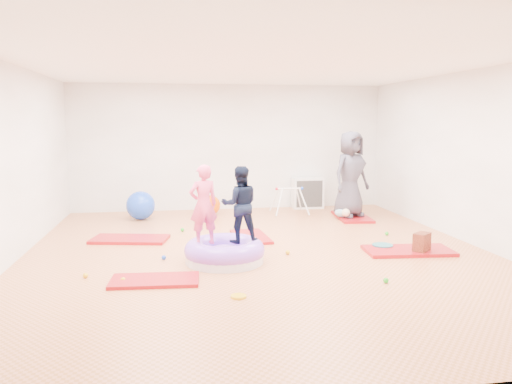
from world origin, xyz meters
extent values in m
cube|color=tan|center=(0.00, 0.00, 0.00)|extent=(7.00, 8.00, 0.01)
cube|color=white|center=(0.00, 0.00, 2.80)|extent=(7.00, 8.00, 0.01)
cube|color=white|center=(0.00, 4.00, 1.40)|extent=(7.00, 0.01, 2.80)
cube|color=white|center=(0.00, -4.00, 1.40)|extent=(7.00, 0.01, 2.80)
cube|color=white|center=(-3.50, 0.00, 1.40)|extent=(0.01, 8.00, 2.80)
cube|color=white|center=(3.50, 0.00, 1.40)|extent=(0.01, 8.00, 2.80)
cube|color=#A00800|center=(-1.51, -1.12, 0.02)|extent=(1.12, 0.61, 0.05)
cube|color=#A00800|center=(-2.00, 1.17, 0.03)|extent=(1.34, 0.86, 0.05)
cube|color=#A00800|center=(0.03, 1.04, 0.02)|extent=(0.61, 1.11, 0.04)
cube|color=#A00800|center=(2.26, -0.30, 0.03)|extent=(1.36, 0.77, 0.05)
cube|color=#A00800|center=(2.38, 2.48, 0.03)|extent=(0.74, 1.30, 0.05)
cylinder|color=silver|center=(-0.56, -0.37, 0.06)|extent=(1.10, 1.10, 0.12)
torus|color=#8A53E5|center=(-0.56, -0.37, 0.18)|extent=(1.14, 1.14, 0.30)
ellipsoid|color=#8A53E5|center=(-0.56, -0.37, 0.11)|extent=(0.61, 0.61, 0.27)
imported|color=#F44D7D|center=(-0.85, -0.39, 0.89)|extent=(0.46, 0.37, 1.12)
imported|color=black|center=(-0.34, -0.37, 0.87)|extent=(0.53, 0.42, 1.09)
imported|color=#3E3B49|center=(2.30, 2.42, 0.92)|extent=(1.01, 0.87, 1.74)
ellipsoid|color=#8AB9D0|center=(2.13, 2.33, 0.15)|extent=(0.35, 0.22, 0.20)
sphere|color=beige|center=(2.13, 2.17, 0.17)|extent=(0.16, 0.16, 0.16)
sphere|color=green|center=(1.31, -1.62, 0.03)|extent=(0.07, 0.07, 0.07)
sphere|color=green|center=(2.41, 0.84, 0.03)|extent=(0.07, 0.07, 0.07)
sphere|color=green|center=(-1.12, 1.74, 0.03)|extent=(0.07, 0.07, 0.07)
sphere|color=blue|center=(-1.42, -0.11, 0.03)|extent=(0.07, 0.07, 0.07)
sphere|color=gold|center=(-2.39, -0.81, 0.03)|extent=(0.07, 0.07, 0.07)
sphere|color=gold|center=(-1.90, -1.08, 0.03)|extent=(0.07, 0.07, 0.07)
sphere|color=gold|center=(0.41, -0.12, 0.03)|extent=(0.07, 0.07, 0.07)
sphere|color=blue|center=(-1.93, 3.02, 0.29)|extent=(0.58, 0.58, 0.58)
sphere|color=#EB5900|center=(-0.49, 3.32, 0.21)|extent=(0.42, 0.42, 0.42)
cylinder|color=white|center=(0.92, 2.87, 0.31)|extent=(0.21, 0.22, 0.57)
cylinder|color=white|center=(0.92, 3.36, 0.31)|extent=(0.21, 0.22, 0.57)
cylinder|color=white|center=(1.46, 2.87, 0.31)|extent=(0.21, 0.22, 0.57)
cylinder|color=white|center=(1.46, 3.36, 0.31)|extent=(0.21, 0.22, 0.57)
cylinder|color=white|center=(1.19, 3.11, 0.56)|extent=(0.56, 0.03, 0.03)
sphere|color=red|center=(0.91, 3.11, 0.56)|extent=(0.07, 0.07, 0.07)
sphere|color=blue|center=(1.47, 3.11, 0.56)|extent=(0.07, 0.07, 0.07)
cube|color=white|center=(1.78, 3.80, 0.35)|extent=(0.70, 0.34, 0.70)
cube|color=#383838|center=(1.78, 3.63, 0.35)|extent=(0.60, 0.02, 0.60)
cube|color=white|center=(1.78, 3.75, 0.35)|extent=(0.02, 0.24, 0.62)
cube|color=white|center=(1.78, 3.75, 0.35)|extent=(0.62, 0.24, 0.02)
cylinder|color=#22737D|center=(1.96, -0.03, 0.04)|extent=(0.32, 0.32, 0.07)
cube|color=#B14828|center=(2.40, -0.43, 0.16)|extent=(0.33, 0.31, 0.33)
cylinder|color=gold|center=(-0.55, -1.84, 0.01)|extent=(0.18, 0.18, 0.03)
camera|label=1|loc=(-1.24, -7.22, 1.97)|focal=35.00mm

